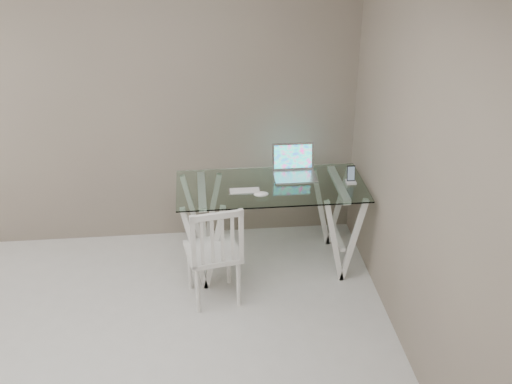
# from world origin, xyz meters

# --- Properties ---
(room) EXTENTS (4.50, 4.52, 2.71)m
(room) POSITION_xyz_m (-0.06, 0.02, 1.72)
(room) COLOR #B6B3AE
(room) RESTS_ON ground
(desk) EXTENTS (1.50, 0.70, 0.75)m
(desk) POSITION_xyz_m (1.20, 1.65, 0.38)
(desk) COLOR silver
(desk) RESTS_ON ground
(chair) EXTENTS (0.45, 0.45, 0.85)m
(chair) POSITION_xyz_m (0.72, 1.17, 0.47)
(chair) COLOR silver
(chair) RESTS_ON ground
(laptop) EXTENTS (0.34, 0.28, 0.24)m
(laptop) POSITION_xyz_m (1.41, 1.83, 0.80)
(laptop) COLOR #B5B5BA
(laptop) RESTS_ON desk
(keyboard) EXTENTS (0.25, 0.11, 0.01)m
(keyboard) POSITION_xyz_m (0.98, 1.57, 0.75)
(keyboard) COLOR silver
(keyboard) RESTS_ON desk
(mouse) EXTENTS (0.12, 0.07, 0.04)m
(mouse) POSITION_xyz_m (1.10, 1.48, 0.76)
(mouse) COLOR white
(mouse) RESTS_ON desk
(phone_dock) EXTENTS (0.08, 0.08, 0.14)m
(phone_dock) POSITION_xyz_m (1.84, 1.64, 0.79)
(phone_dock) COLOR white
(phone_dock) RESTS_ON desk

